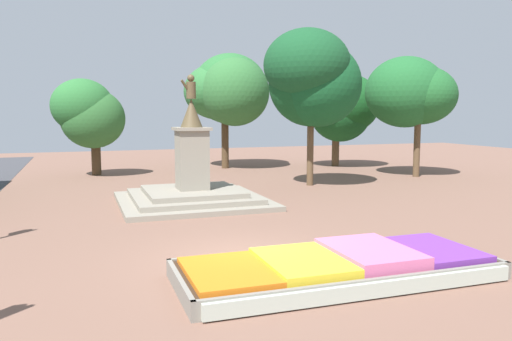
% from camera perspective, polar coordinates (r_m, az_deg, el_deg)
% --- Properties ---
extents(ground_plane, '(74.79, 74.79, 0.00)m').
position_cam_1_polar(ground_plane, '(12.40, -1.42, -10.12)').
color(ground_plane, brown).
extents(flower_planter, '(7.00, 2.85, 0.60)m').
position_cam_1_polar(flower_planter, '(11.15, 9.59, -10.83)').
color(flower_planter, '#38281C').
rests_on(flower_planter, ground_plane).
extents(statue_monument, '(5.65, 5.65, 5.04)m').
position_cam_1_polar(statue_monument, '(19.83, -7.28, -1.67)').
color(statue_monument, gray).
rests_on(statue_monument, ground_plane).
extents(park_tree_far_left, '(5.26, 4.61, 6.12)m').
position_cam_1_polar(park_tree_far_left, '(33.31, 9.48, 7.25)').
color(park_tree_far_left, brown).
rests_on(park_tree_far_left, ground_plane).
extents(park_tree_behind_statue, '(3.97, 3.11, 5.44)m').
position_cam_1_polar(park_tree_behind_statue, '(29.30, -18.64, 6.24)').
color(park_tree_behind_statue, '#4C3823').
rests_on(park_tree_behind_statue, ground_plane).
extents(park_tree_far_right, '(4.77, 4.46, 7.47)m').
position_cam_1_polar(park_tree_far_right, '(24.22, 6.49, 10.41)').
color(park_tree_far_right, brown).
rests_on(park_tree_far_right, ground_plane).
extents(park_tree_street_side, '(5.39, 6.08, 7.38)m').
position_cam_1_polar(park_tree_street_side, '(32.46, -3.21, 9.10)').
color(park_tree_street_side, '#4C3823').
rests_on(park_tree_street_side, ground_plane).
extents(park_tree_mid_canopy, '(5.00, 4.47, 6.69)m').
position_cam_1_polar(park_tree_mid_canopy, '(29.52, 17.28, 8.32)').
color(park_tree_mid_canopy, brown).
rests_on(park_tree_mid_canopy, ground_plane).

